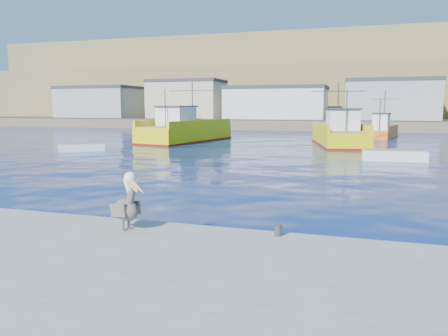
{
  "coord_description": "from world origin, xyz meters",
  "views": [
    {
      "loc": [
        4.95,
        -14.57,
        3.91
      ],
      "look_at": [
        -0.19,
        2.04,
        1.46
      ],
      "focal_mm": 35.0,
      "sensor_mm": 36.0,
      "label": 1
    }
  ],
  "objects_px": {
    "boat_orange": "(382,130)",
    "skiff_mid": "(394,156)",
    "trawler_yellow_b": "(339,135)",
    "pelican": "(127,205)",
    "skiff_left": "(83,148)",
    "trawler_yellow_a": "(185,131)"
  },
  "relations": [
    {
      "from": "trawler_yellow_a",
      "to": "skiff_left",
      "type": "bearing_deg",
      "value": -109.44
    },
    {
      "from": "trawler_yellow_a",
      "to": "skiff_mid",
      "type": "xyz_separation_m",
      "value": [
        21.42,
        -12.11,
        -0.87
      ]
    },
    {
      "from": "pelican",
      "to": "skiff_mid",
      "type": "bearing_deg",
      "value": 69.94
    },
    {
      "from": "skiff_left",
      "to": "pelican",
      "type": "height_order",
      "value": "pelican"
    },
    {
      "from": "boat_orange",
      "to": "skiff_left",
      "type": "height_order",
      "value": "boat_orange"
    },
    {
      "from": "trawler_yellow_a",
      "to": "pelican",
      "type": "height_order",
      "value": "trawler_yellow_a"
    },
    {
      "from": "boat_orange",
      "to": "trawler_yellow_a",
      "type": "bearing_deg",
      "value": -149.91
    },
    {
      "from": "trawler_yellow_a",
      "to": "trawler_yellow_b",
      "type": "bearing_deg",
      "value": 0.12
    },
    {
      "from": "trawler_yellow_a",
      "to": "trawler_yellow_b",
      "type": "height_order",
      "value": "trawler_yellow_a"
    },
    {
      "from": "boat_orange",
      "to": "pelican",
      "type": "distance_m",
      "value": 48.96
    },
    {
      "from": "trawler_yellow_a",
      "to": "pelican",
      "type": "relative_size",
      "value": 8.7
    },
    {
      "from": "trawler_yellow_b",
      "to": "skiff_mid",
      "type": "xyz_separation_m",
      "value": [
        4.42,
        -12.15,
        -0.76
      ]
    },
    {
      "from": "trawler_yellow_a",
      "to": "skiff_mid",
      "type": "height_order",
      "value": "trawler_yellow_a"
    },
    {
      "from": "skiff_mid",
      "to": "skiff_left",
      "type": "bearing_deg",
      "value": -178.29
    },
    {
      "from": "skiff_left",
      "to": "trawler_yellow_b",
      "type": "bearing_deg",
      "value": 30.94
    },
    {
      "from": "boat_orange",
      "to": "skiff_mid",
      "type": "distance_m",
      "value": 24.68
    },
    {
      "from": "boat_orange",
      "to": "skiff_mid",
      "type": "relative_size",
      "value": 1.63
    },
    {
      "from": "trawler_yellow_b",
      "to": "skiff_left",
      "type": "distance_m",
      "value": 25.14
    },
    {
      "from": "trawler_yellow_a",
      "to": "skiff_mid",
      "type": "distance_m",
      "value": 24.62
    },
    {
      "from": "skiff_mid",
      "to": "trawler_yellow_a",
      "type": "bearing_deg",
      "value": 150.52
    },
    {
      "from": "trawler_yellow_b",
      "to": "skiff_left",
      "type": "bearing_deg",
      "value": -149.06
    },
    {
      "from": "trawler_yellow_a",
      "to": "pelican",
      "type": "distance_m",
      "value": 37.84
    }
  ]
}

